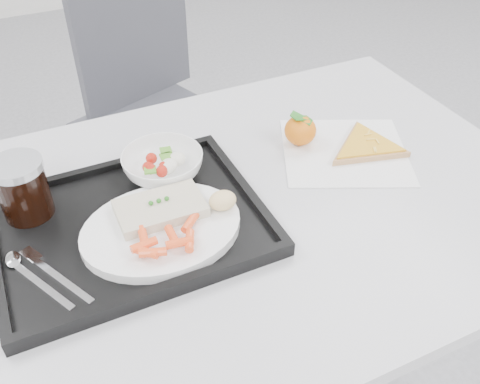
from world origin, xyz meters
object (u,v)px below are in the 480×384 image
cola_glass (22,188)px  pizza_slice (367,146)px  tray (130,225)px  tangerine (300,130)px  chair (149,93)px  dinner_plate (162,229)px  salad_bowl (163,165)px  table (229,232)px

cola_glass → pizza_slice: 0.66m
tray → tangerine: tangerine is taller
tangerine → chair: bearing=99.6°
tray → dinner_plate: 0.07m
tray → pizza_slice: tray is taller
salad_bowl → tangerine: size_ratio=1.84×
tray → pizza_slice: 0.51m
table → pizza_slice: 0.34m
table → salad_bowl: 0.18m
dinner_plate → salad_bowl: bearing=69.9°
chair → dinner_plate: 0.93m
table → tray: 0.20m
cola_glass → tangerine: size_ratio=1.31×
tray → dinner_plate: bearing=-48.3°
chair → tangerine: bearing=-80.4°
cola_glass → table: bearing=-19.1°
table → pizza_slice: bearing=6.5°
pizza_slice → dinner_plate: bearing=-171.4°
salad_bowl → cola_glass: 0.25m
tray → tangerine: (0.39, 0.10, 0.03)m
table → tray: tray is taller
dinner_plate → salad_bowl: (0.06, 0.15, 0.01)m
chair → pizza_slice: chair is taller
cola_glass → pizza_slice: bearing=-6.7°
cola_glass → tangerine: 0.54m
cola_glass → dinner_plate: bearing=-37.5°
table → cola_glass: 0.37m
tray → tangerine: bearing=14.2°
pizza_slice → table: bearing=-173.5°
chair → tray: chair is taller
dinner_plate → cola_glass: (-0.19, 0.15, 0.05)m
chair → dinner_plate: chair is taller
chair → tray: (-0.27, -0.82, 0.22)m
salad_bowl → cola_glass: (-0.25, -0.00, 0.03)m
table → tray: bearing=175.4°
dinner_plate → tangerine: (0.35, 0.15, 0.01)m
dinner_plate → cola_glass: 0.25m
chair → salad_bowl: (-0.17, -0.72, 0.25)m
tangerine → pizza_slice: bearing=-34.0°
tray → cola_glass: (-0.15, 0.10, 0.06)m
chair → tangerine: chair is taller
chair → salad_bowl: size_ratio=6.11×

